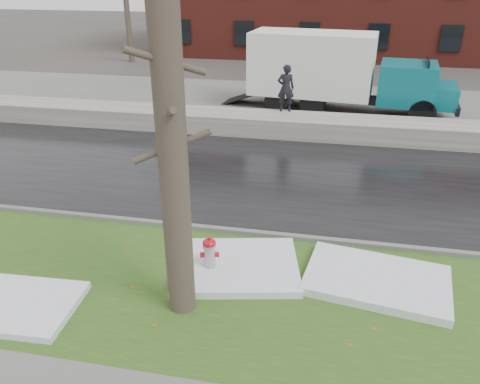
% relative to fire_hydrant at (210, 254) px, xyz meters
% --- Properties ---
extents(ground, '(120.00, 120.00, 0.00)m').
position_rel_fire_hydrant_xyz_m(ground, '(0.67, 0.67, -0.48)').
color(ground, '#47423D').
rests_on(ground, ground).
extents(verge, '(60.00, 4.50, 0.04)m').
position_rel_fire_hydrant_xyz_m(verge, '(0.67, -0.58, -0.46)').
color(verge, '#284918').
rests_on(verge, ground).
extents(road, '(60.00, 7.00, 0.03)m').
position_rel_fire_hydrant_xyz_m(road, '(0.67, 5.17, -0.47)').
color(road, black).
rests_on(road, ground).
extents(parking_lot, '(60.00, 9.00, 0.03)m').
position_rel_fire_hydrant_xyz_m(parking_lot, '(0.67, 13.67, -0.47)').
color(parking_lot, slate).
rests_on(parking_lot, ground).
extents(curb, '(60.00, 0.15, 0.14)m').
position_rel_fire_hydrant_xyz_m(curb, '(0.67, 1.67, -0.41)').
color(curb, slate).
rests_on(curb, ground).
extents(snowbank, '(60.00, 1.60, 0.75)m').
position_rel_fire_hydrant_xyz_m(snowbank, '(0.67, 9.37, -0.11)').
color(snowbank, '#A9A49A').
rests_on(snowbank, ground).
extents(bg_tree_left, '(1.40, 1.62, 6.50)m').
position_rel_fire_hydrant_xyz_m(bg_tree_left, '(-11.33, 22.67, 2.85)').
color(bg_tree_left, brown).
rests_on(bg_tree_left, ground).
extents(bg_tree_center, '(1.40, 1.62, 6.50)m').
position_rel_fire_hydrant_xyz_m(bg_tree_center, '(-5.33, 26.67, 2.85)').
color(bg_tree_center, brown).
rests_on(bg_tree_center, ground).
extents(fire_hydrant, '(0.41, 0.38, 0.83)m').
position_rel_fire_hydrant_xyz_m(fire_hydrant, '(0.00, 0.00, 0.00)').
color(fire_hydrant, '#A1A3A9').
rests_on(fire_hydrant, verge).
extents(tree, '(1.25, 1.45, 6.21)m').
position_rel_fire_hydrant_xyz_m(tree, '(-0.24, -1.15, 2.68)').
color(tree, brown).
rests_on(tree, verge).
extents(box_truck, '(10.16, 3.30, 3.35)m').
position_rel_fire_hydrant_xyz_m(box_truck, '(2.31, 12.98, 1.29)').
color(box_truck, black).
rests_on(box_truck, ground).
extents(worker, '(0.73, 0.55, 1.79)m').
position_rel_fire_hydrant_xyz_m(worker, '(0.47, 9.97, 1.16)').
color(worker, black).
rests_on(worker, snowbank).
extents(snow_patch_near, '(2.95, 2.48, 0.16)m').
position_rel_fire_hydrant_xyz_m(snow_patch_near, '(0.52, 0.19, -0.36)').
color(snow_patch_near, silver).
rests_on(snow_patch_near, verge).
extents(snow_patch_far, '(2.28, 1.71, 0.14)m').
position_rel_fire_hydrant_xyz_m(snow_patch_far, '(-3.26, -1.83, -0.37)').
color(snow_patch_far, silver).
rests_on(snow_patch_far, verge).
extents(snow_patch_side, '(3.05, 2.22, 0.18)m').
position_rel_fire_hydrant_xyz_m(snow_patch_side, '(3.41, 0.25, -0.35)').
color(snow_patch_side, silver).
rests_on(snow_patch_side, verge).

